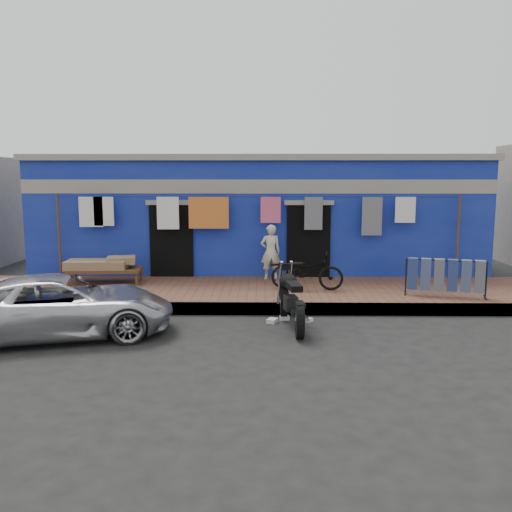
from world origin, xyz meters
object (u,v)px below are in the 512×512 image
(car, at_px, (61,305))
(motorcycle, at_px, (291,298))
(seated_person, at_px, (271,252))
(charpoy, at_px, (105,271))
(bicycle, at_px, (307,267))
(jeans_rack, at_px, (445,277))

(car, distance_m, motorcycle, 4.14)
(seated_person, xyz_separation_m, charpoy, (-3.99, -0.58, -0.38))
(bicycle, distance_m, jeans_rack, 2.99)
(seated_person, height_order, bicycle, seated_person)
(motorcycle, bearing_deg, car, 179.11)
(charpoy, bearing_deg, seated_person, 8.22)
(seated_person, distance_m, motorcycle, 3.52)
(car, height_order, seated_person, seated_person)
(car, xyz_separation_m, bicycle, (4.56, 2.87, 0.21))
(car, height_order, bicycle, bicycle)
(seated_person, bearing_deg, car, 39.23)
(car, distance_m, jeans_rack, 7.81)
(jeans_rack, bearing_deg, car, -163.34)
(charpoy, relative_size, jeans_rack, 1.06)
(seated_person, distance_m, bicycle, 1.49)
(car, bearing_deg, seated_person, -58.22)
(seated_person, xyz_separation_m, jeans_rack, (3.74, -1.86, -0.28))
(motorcycle, distance_m, jeans_rack, 3.76)
(bicycle, height_order, jeans_rack, bicycle)
(bicycle, relative_size, charpoy, 0.87)
(car, relative_size, motorcycle, 2.18)
(car, distance_m, bicycle, 5.39)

